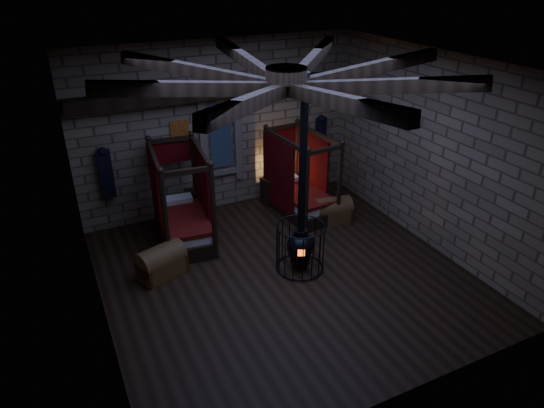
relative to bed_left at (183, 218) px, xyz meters
name	(u,v)px	position (x,y,z in m)	size (l,w,h in m)	color
room	(284,92)	(1.41, -2.18, 3.21)	(7.02, 7.02, 4.29)	black
bed_left	(183,218)	(0.00, 0.00, 0.00)	(1.30, 2.16, 2.15)	black
bed_right	(299,193)	(3.01, 0.03, -0.03)	(1.18, 2.03, 2.05)	black
trunk_left	(161,262)	(-0.83, -1.20, -0.23)	(1.06, 0.86, 0.68)	brown
trunk_right	(333,211)	(3.51, -0.77, -0.25)	(0.95, 0.68, 0.64)	brown
nightstand_left	(196,204)	(0.57, 0.85, -0.15)	(0.48, 0.46, 0.90)	black
nightstand_right	(271,191)	(2.58, 0.77, -0.17)	(0.53, 0.51, 0.77)	black
stove	(300,243)	(1.81, -2.23, 0.09)	(1.00, 1.00, 4.05)	black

